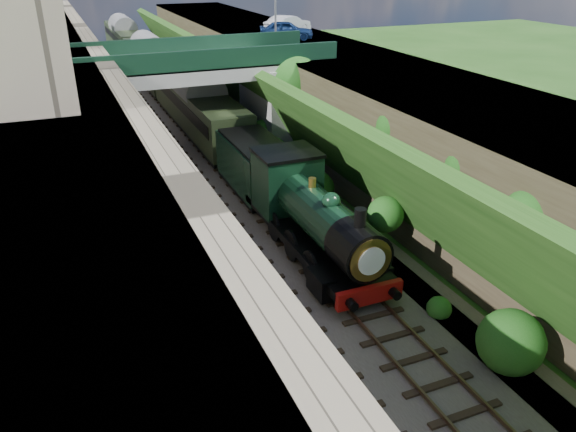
{
  "coord_description": "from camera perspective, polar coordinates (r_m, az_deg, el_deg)",
  "views": [
    {
      "loc": [
        -8.25,
        -11.17,
        12.37
      ],
      "look_at": [
        0.0,
        8.57,
        2.23
      ],
      "focal_mm": 35.0,
      "sensor_mm": 36.0,
      "label": 1
    }
  ],
  "objects": [
    {
      "name": "ground",
      "position": [
        18.6,
        10.7,
        -16.89
      ],
      "size": [
        160.0,
        160.0,
        0.0
      ],
      "primitive_type": "plane",
      "color": "#1E4714",
      "rests_on": "ground"
    },
    {
      "name": "coach_front",
      "position": [
        42.14,
        -9.19,
        10.86
      ],
      "size": [
        2.9,
        18.0,
        3.7
      ],
      "color": "black",
      "rests_on": "trackbed"
    },
    {
      "name": "retaining_wall",
      "position": [
        32.53,
        -17.14,
        8.4
      ],
      "size": [
        1.0,
        90.0,
        7.0
      ],
      "primitive_type": "cube",
      "color": "#756B56",
      "rests_on": "ground"
    },
    {
      "name": "car_silver",
      "position": [
        47.92,
        -0.03,
        18.88
      ],
      "size": [
        4.56,
        3.44,
        1.44
      ],
      "primitive_type": "imported",
      "rotation": [
        0.0,
        0.0,
        2.07
      ],
      "color": "silver",
      "rests_on": "street_plateau_right"
    },
    {
      "name": "tender",
      "position": [
        30.69,
        -3.28,
        4.8
      ],
      "size": [
        2.7,
        6.0,
        3.05
      ],
      "color": "black",
      "rests_on": "trackbed"
    },
    {
      "name": "tree",
      "position": [
        36.57,
        0.67,
        13.16
      ],
      "size": [
        3.6,
        3.8,
        6.6
      ],
      "color": "black",
      "rests_on": "ground"
    },
    {
      "name": "trackbed",
      "position": [
        34.5,
        -7.36,
        4.3
      ],
      "size": [
        10.0,
        90.0,
        0.2
      ],
      "primitive_type": "cube",
      "color": "#473F38",
      "rests_on": "ground"
    },
    {
      "name": "track_right",
      "position": [
        34.76,
        -5.47,
        4.82
      ],
      "size": [
        2.5,
        90.0,
        0.2
      ],
      "color": "black",
      "rests_on": "trackbed"
    },
    {
      "name": "coach_middle",
      "position": [
        60.2,
        -13.77,
        14.79
      ],
      "size": [
        2.9,
        18.0,
        3.7
      ],
      "color": "black",
      "rests_on": "trackbed"
    },
    {
      "name": "car_blue",
      "position": [
        44.63,
        -0.18,
        18.36
      ],
      "size": [
        4.37,
        2.99,
        1.38
      ],
      "primitive_type": "imported",
      "rotation": [
        0.0,
        0.0,
        1.2
      ],
      "color": "navy",
      "rests_on": "street_plateau_right"
    },
    {
      "name": "road_bridge",
      "position": [
        37.29,
        -8.01,
        12.26
      ],
      "size": [
        16.0,
        6.4,
        7.25
      ],
      "color": "gray",
      "rests_on": "ground"
    },
    {
      "name": "coach_rear",
      "position": [
        78.61,
        -16.29,
        16.86
      ],
      "size": [
        2.9,
        18.0,
        3.7
      ],
      "color": "black",
      "rests_on": "trackbed"
    },
    {
      "name": "embankment_slope",
      "position": [
        33.13,
        1.88,
        8.33
      ],
      "size": [
        4.67,
        90.0,
        6.37
      ],
      "color": "#1E4714",
      "rests_on": "ground"
    },
    {
      "name": "locomotive",
      "position": [
        24.3,
        2.57,
        -0.21
      ],
      "size": [
        3.1,
        10.22,
        3.83
      ],
      "color": "black",
      "rests_on": "trackbed"
    },
    {
      "name": "track_left",
      "position": [
        34.03,
        -10.61,
        4.03
      ],
      "size": [
        2.5,
        90.0,
        0.2
      ],
      "color": "black",
      "rests_on": "trackbed"
    },
    {
      "name": "street_plateau_left",
      "position": [
        32.42,
        -23.29,
        7.4
      ],
      "size": [
        6.0,
        90.0,
        7.0
      ],
      "primitive_type": "cube",
      "color": "#262628",
      "rests_on": "ground"
    },
    {
      "name": "building_near",
      "position": [
        25.43,
        -26.27,
        15.26
      ],
      "size": [
        4.0,
        8.0,
        4.0
      ],
      "primitive_type": "cube",
      "color": "gray",
      "rests_on": "street_plateau_left"
    },
    {
      "name": "street_plateau_right",
      "position": [
        37.05,
        6.88,
        10.72
      ],
      "size": [
        8.0,
        90.0,
        6.25
      ],
      "primitive_type": "cube",
      "color": "#262628",
      "rests_on": "ground"
    }
  ]
}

